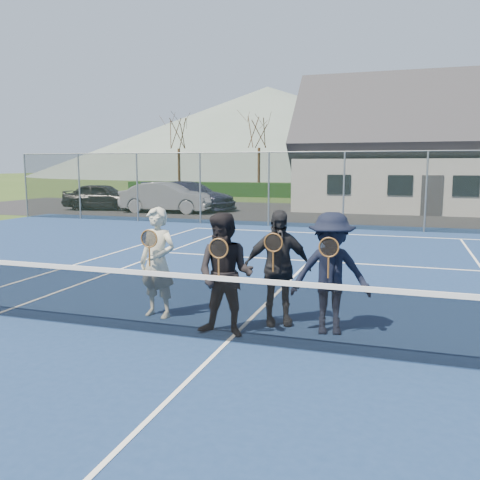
{
  "coord_description": "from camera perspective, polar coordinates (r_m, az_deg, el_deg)",
  "views": [
    {
      "loc": [
        2.29,
        -6.46,
        2.49
      ],
      "look_at": [
        -0.31,
        1.5,
        1.25
      ],
      "focal_mm": 38.0,
      "sensor_mm": 36.0,
      "label": 1
    }
  ],
  "objects": [
    {
      "name": "ground",
      "position": [
        26.68,
        13.09,
        2.85
      ],
      "size": [
        220.0,
        220.0,
        0.0
      ],
      "primitive_type": "plane",
      "color": "#2F4518",
      "rests_on": "ground"
    },
    {
      "name": "court_surface",
      "position": [
        7.29,
        -1.4,
        -11.46
      ],
      "size": [
        30.0,
        30.0,
        0.02
      ],
      "primitive_type": "cube",
      "color": "navy",
      "rests_on": "ground"
    },
    {
      "name": "tarmac_carpark",
      "position": [
        27.32,
        4.69,
        3.18
      ],
      "size": [
        40.0,
        12.0,
        0.01
      ],
      "primitive_type": "cube",
      "color": "black",
      "rests_on": "ground"
    },
    {
      "name": "hedge_row",
      "position": [
        38.58,
        14.72,
        5.27
      ],
      "size": [
        40.0,
        1.2,
        1.1
      ],
      "primitive_type": "cube",
      "color": "black",
      "rests_on": "ground"
    },
    {
      "name": "hill_west",
      "position": [
        105.27,
        3.09,
        11.96
      ],
      "size": [
        110.0,
        110.0,
        18.0
      ],
      "primitive_type": "cone",
      "color": "slate",
      "rests_on": "ground"
    },
    {
      "name": "car_a",
      "position": [
        29.38,
        -15.13,
        4.73
      ],
      "size": [
        4.58,
        2.41,
        1.49
      ],
      "primitive_type": "imported",
      "rotation": [
        0.0,
        0.0,
        1.73
      ],
      "color": "black",
      "rests_on": "ground"
    },
    {
      "name": "car_b",
      "position": [
        26.99,
        -8.21,
        4.74
      ],
      "size": [
        4.93,
        1.99,
        1.59
      ],
      "primitive_type": "imported",
      "rotation": [
        0.0,
        0.0,
        1.63
      ],
      "color": "gray",
      "rests_on": "ground"
    },
    {
      "name": "car_c",
      "position": [
        28.41,
        -5.66,
        4.97
      ],
      "size": [
        5.84,
        3.4,
        1.59
      ],
      "primitive_type": "imported",
      "rotation": [
        0.0,
        0.0,
        1.34
      ],
      "color": "black",
      "rests_on": "ground"
    },
    {
      "name": "court_markings",
      "position": [
        7.29,
        -1.4,
        -11.35
      ],
      "size": [
        11.03,
        23.83,
        0.01
      ],
      "color": "white",
      "rests_on": "court_surface"
    },
    {
      "name": "tennis_net",
      "position": [
        7.13,
        -1.41,
        -7.46
      ],
      "size": [
        11.68,
        0.08,
        1.1
      ],
      "color": "slate",
      "rests_on": "ground"
    },
    {
      "name": "perimeter_fence",
      "position": [
        20.12,
        11.57,
        5.51
      ],
      "size": [
        30.07,
        0.07,
        3.02
      ],
      "color": "slate",
      "rests_on": "ground"
    },
    {
      "name": "clubhouse",
      "position": [
        30.55,
        21.65,
        10.66
      ],
      "size": [
        15.6,
        8.2,
        7.7
      ],
      "color": "silver",
      "rests_on": "ground"
    },
    {
      "name": "tree_a",
      "position": [
        43.62,
        -6.94,
        12.71
      ],
      "size": [
        3.2,
        3.2,
        7.77
      ],
      "color": "#332012",
      "rests_on": "ground"
    },
    {
      "name": "tree_b",
      "position": [
        41.18,
        2.16,
        13.02
      ],
      "size": [
        3.2,
        3.2,
        7.77
      ],
      "color": "#362113",
      "rests_on": "ground"
    },
    {
      "name": "tree_c",
      "position": [
        39.6,
        18.06,
        12.81
      ],
      "size": [
        3.2,
        3.2,
        7.77
      ],
      "color": "#3C2616",
      "rests_on": "ground"
    },
    {
      "name": "player_a",
      "position": [
        8.36,
        -9.23,
        -2.51
      ],
      "size": [
        0.72,
        0.55,
        1.8
      ],
      "color": "beige",
      "rests_on": "court_surface"
    },
    {
      "name": "player_b",
      "position": [
        7.34,
        -1.66,
        -3.93
      ],
      "size": [
        0.89,
        0.7,
        1.8
      ],
      "color": "black",
      "rests_on": "court_surface"
    },
    {
      "name": "player_c",
      "position": [
        7.88,
        4.22,
        -3.09
      ],
      "size": [
        1.14,
        0.81,
        1.8
      ],
      "color": "black",
      "rests_on": "court_surface"
    },
    {
      "name": "player_d",
      "position": [
        7.55,
        10.16,
        -3.72
      ],
      "size": [
        1.27,
        0.89,
        1.8
      ],
      "color": "black",
      "rests_on": "court_surface"
    }
  ]
}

